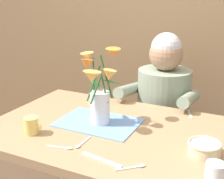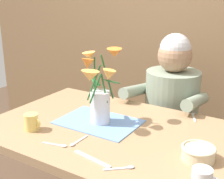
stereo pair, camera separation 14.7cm
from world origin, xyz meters
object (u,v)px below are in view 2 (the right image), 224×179
seated_person (170,122)px  dinner_knife (92,159)px  ceramic_bowl (198,153)px  flower_vase (99,90)px  tea_cup (32,122)px

seated_person → dinner_knife: seated_person is taller
seated_person → dinner_knife: size_ratio=5.97×
seated_person → dinner_knife: bearing=-87.9°
ceramic_bowl → dinner_knife: 0.42m
seated_person → ceramic_bowl: size_ratio=8.35×
flower_vase → dinner_knife: size_ratio=1.96×
flower_vase → ceramic_bowl: flower_vase is taller
seated_person → dinner_knife: (0.02, -0.90, 0.18)m
flower_vase → tea_cup: size_ratio=4.00×
seated_person → ceramic_bowl: seated_person is taller
dinner_knife → flower_vase: bearing=128.4°
flower_vase → dinner_knife: bearing=-60.9°
flower_vase → tea_cup: bearing=-134.3°
seated_person → tea_cup: (-0.38, -0.83, 0.22)m
seated_person → tea_cup: 0.94m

